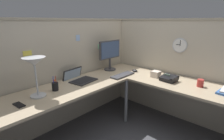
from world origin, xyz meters
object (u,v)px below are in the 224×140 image
Objects in this scene: laptop at (79,78)px; pen_cup at (55,86)px; keyboard at (123,75)px; coffee_mug at (200,83)px; monitor at (110,53)px; wall_clock at (180,45)px; computer_mouse at (135,71)px; office_phone at (169,79)px; tissue_box at (156,74)px; desk_lamp_dome at (34,65)px; cell_phone at (19,105)px.

pen_cup reaches higher than laptop.
keyboard is 4.48× the size of coffee_mug.
pen_cup is at bearing -173.22° from monitor.
coffee_mug is 0.67m from wall_clock.
computer_mouse is 0.47× the size of office_phone.
office_phone reaches higher than tissue_box.
desk_lamp_dome is (-1.21, 0.24, 0.35)m from keyboard.
wall_clock reaches higher than laptop.
monitor is at bearing 6.11° from desk_lamp_dome.
keyboard is at bearing -11.64° from cell_phone.
laptop is 0.44m from pen_cup.
keyboard is at bearing 126.30° from tissue_box.
wall_clock is at bearing -24.03° from desk_lamp_dome.
desk_lamp_dome is at bearing -170.10° from laptop.
desk_lamp_dome is at bearing 171.05° from computer_mouse.
cell_phone is 2.25m from wall_clock.
keyboard is 0.97m from wall_clock.
wall_clock is at bearing -37.99° from laptop.
monitor reaches higher than desk_lamp_dome.
tissue_box is at bearing -22.80° from desk_lamp_dome.
computer_mouse is 1.08× the size of coffee_mug.
coffee_mug is (0.00, -1.01, 0.03)m from computer_mouse.
computer_mouse is at bearing 86.95° from tissue_box.
pen_cup is 1.87m from wall_clock.
pen_cup is (0.22, 0.01, -0.31)m from desk_lamp_dome.
tissue_box is (1.74, -0.57, 0.04)m from cell_phone.
computer_mouse is 0.79m from wall_clock.
tissue_box is (1.51, -0.63, -0.32)m from desk_lamp_dome.
pen_cup is at bearing 144.88° from office_phone.
laptop is 1.58m from wall_clock.
wall_clock reaches higher than pen_cup.
cell_phone is at bearing 146.12° from coffee_mug.
pen_cup reaches higher than tissue_box.
desk_lamp_dome reaches higher than keyboard.
cell_phone is at bearing 154.78° from office_phone.
pen_cup is at bearing 152.88° from wall_clock.
laptop is 3.53× the size of tissue_box.
coffee_mug is at bearing -38.90° from cell_phone.
tissue_box is (1.29, -0.64, -0.01)m from pen_cup.
computer_mouse is 0.87× the size of tissue_box.
desk_lamp_dome is 4.64× the size of coffee_mug.
cell_phone is (-1.57, -0.21, -0.29)m from monitor.
office_phone is at bearing -95.89° from computer_mouse.
tissue_box is 0.55× the size of wall_clock.
office_phone is at bearing -35.12° from pen_cup.
keyboard is 1.95× the size of wall_clock.
desk_lamp_dome is 3.71× the size of tissue_box.
keyboard is at bearing -10.95° from desk_lamp_dome.
monitor reaches higher than computer_mouse.
tissue_box reaches higher than computer_mouse.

